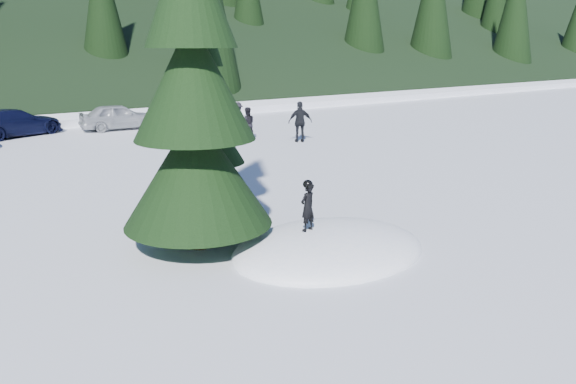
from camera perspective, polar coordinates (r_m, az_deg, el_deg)
ground at (r=12.29m, az=4.17°, el=-5.98°), size 200.00×200.00×0.00m
snow_mound at (r=12.29m, az=4.17°, el=-5.98°), size 4.48×3.52×0.96m
spruce_tall at (r=11.87m, az=-9.57°, el=9.60°), size 3.20×3.20×8.60m
spruce_short at (r=13.71m, az=-8.13°, el=5.22°), size 2.20×2.20×5.37m
child_skier at (r=11.93m, az=2.00°, el=-1.53°), size 0.42×0.32×1.04m
adult_0 at (r=26.03m, az=-4.16°, el=6.91°), size 0.90×0.80×1.53m
adult_1 at (r=25.52m, az=1.25°, el=7.14°), size 1.16×0.90×1.84m
adult_2 at (r=28.14m, az=-5.13°, el=7.51°), size 1.14×1.07×1.55m
car_3 at (r=30.15m, az=-26.10°, el=6.35°), size 4.97×3.42×1.34m
car_4 at (r=30.63m, az=-16.81°, el=7.34°), size 4.05×1.94×1.34m
car_5 at (r=33.36m, az=-8.69°, el=8.29°), size 3.95×2.41×1.23m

